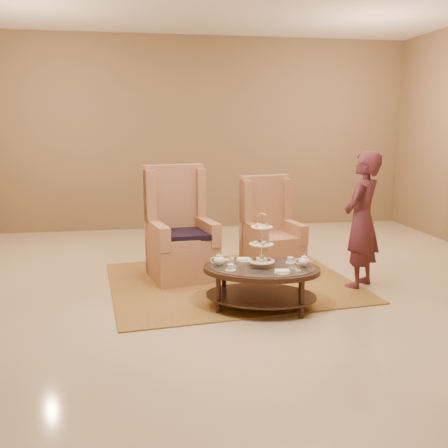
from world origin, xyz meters
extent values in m
plane|color=beige|center=(0.00, 0.00, 0.00)|extent=(8.00, 8.00, 0.00)
cube|color=silver|center=(0.00, 0.00, 0.00)|extent=(8.00, 8.00, 0.02)
cube|color=#7F6445|center=(0.00, 4.00, 1.75)|extent=(8.00, 0.04, 3.50)
cube|color=#A6803B|center=(0.03, 0.51, 0.01)|extent=(3.14, 2.71, 0.02)
cylinder|color=black|center=(-0.28, -0.50, 0.20)|extent=(0.06, 0.06, 0.40)
cylinder|color=black|center=(0.52, -0.74, 0.20)|extent=(0.06, 0.06, 0.40)
cylinder|color=black|center=(-0.16, -0.07, 0.20)|extent=(0.06, 0.06, 0.40)
cylinder|color=black|center=(0.65, -0.32, 0.20)|extent=(0.06, 0.06, 0.40)
cylinder|color=silver|center=(0.18, -0.41, 0.71)|extent=(0.01, 0.01, 0.50)
torus|color=silver|center=(0.18, -0.41, 0.96)|extent=(0.13, 0.05, 0.13)
cylinder|color=white|center=(0.18, -0.41, 0.52)|extent=(0.35, 0.35, 0.01)
cylinder|color=white|center=(0.18, -0.41, 0.70)|extent=(0.31, 0.31, 0.01)
cylinder|color=white|center=(0.18, -0.41, 0.88)|extent=(0.28, 0.28, 0.01)
cylinder|color=#BA5F6B|center=(0.26, -0.43, 0.54)|extent=(0.05, 0.05, 0.03)
cylinder|color=tan|center=(0.21, -0.33, 0.54)|extent=(0.05, 0.05, 0.03)
cylinder|color=brown|center=(0.11, -0.39, 0.54)|extent=(0.05, 0.05, 0.03)
cylinder|color=beige|center=(0.16, -0.48, 0.54)|extent=(0.05, 0.05, 0.03)
ellipsoid|color=tan|center=(0.25, -0.41, 0.72)|extent=(0.06, 0.06, 0.03)
ellipsoid|color=brown|center=(0.18, -0.34, 0.72)|extent=(0.06, 0.06, 0.03)
ellipsoid|color=beige|center=(0.12, -0.41, 0.72)|extent=(0.06, 0.06, 0.03)
ellipsoid|color=#BA5F6B|center=(0.18, -0.48, 0.72)|extent=(0.06, 0.06, 0.03)
cube|color=brown|center=(0.24, -0.39, 0.90)|extent=(0.05, 0.04, 0.02)
cube|color=beige|center=(0.17, -0.35, 0.90)|extent=(0.05, 0.04, 0.02)
cube|color=#BA5F6B|center=(0.13, -0.43, 0.90)|extent=(0.05, 0.04, 0.02)
cube|color=tan|center=(0.20, -0.47, 0.90)|extent=(0.05, 0.04, 0.02)
ellipsoid|color=white|center=(-0.25, -0.30, 0.51)|extent=(0.15, 0.15, 0.10)
cylinder|color=white|center=(-0.25, -0.30, 0.57)|extent=(0.07, 0.07, 0.01)
sphere|color=white|center=(-0.25, -0.30, 0.58)|extent=(0.03, 0.03, 0.02)
cone|color=white|center=(-0.17, -0.32, 0.52)|extent=(0.08, 0.04, 0.05)
torus|color=white|center=(-0.30, -0.28, 0.51)|extent=(0.07, 0.03, 0.07)
ellipsoid|color=white|center=(0.62, -0.49, 0.51)|extent=(0.15, 0.15, 0.10)
cylinder|color=white|center=(0.62, -0.49, 0.57)|extent=(0.07, 0.07, 0.01)
sphere|color=white|center=(0.62, -0.49, 0.58)|extent=(0.03, 0.03, 0.02)
cone|color=white|center=(0.70, -0.51, 0.52)|extent=(0.08, 0.04, 0.05)
torus|color=white|center=(0.57, -0.47, 0.51)|extent=(0.07, 0.03, 0.07)
cylinder|color=white|center=(-0.16, -0.49, 0.46)|extent=(0.14, 0.14, 0.01)
cylinder|color=white|center=(-0.16, -0.49, 0.49)|extent=(0.08, 0.08, 0.06)
torus|color=white|center=(-0.12, -0.51, 0.49)|extent=(0.04, 0.02, 0.04)
cylinder|color=white|center=(0.53, -0.32, 0.46)|extent=(0.14, 0.14, 0.01)
cylinder|color=white|center=(0.53, -0.32, 0.49)|extent=(0.08, 0.08, 0.06)
torus|color=white|center=(0.56, -0.33, 0.49)|extent=(0.04, 0.02, 0.04)
cylinder|color=white|center=(0.05, -0.16, 0.46)|extent=(0.20, 0.20, 0.01)
cube|color=beige|center=(0.05, -0.16, 0.48)|extent=(0.15, 0.11, 0.02)
cylinder|color=white|center=(0.34, -0.67, 0.46)|extent=(0.20, 0.20, 0.01)
cube|color=beige|center=(0.34, -0.67, 0.48)|extent=(0.15, 0.11, 0.02)
cylinder|color=white|center=(-0.09, -0.22, 0.49)|extent=(0.06, 0.06, 0.06)
cylinder|color=white|center=(0.51, -0.66, 0.47)|extent=(0.07, 0.07, 0.01)
cylinder|color=#BA5F6B|center=(0.51, -0.66, 0.48)|extent=(0.05, 0.05, 0.01)
cylinder|color=white|center=(0.50, -0.56, 0.47)|extent=(0.07, 0.07, 0.01)
cylinder|color=brown|center=(0.50, -0.56, 0.48)|extent=(0.05, 0.05, 0.01)
cylinder|color=white|center=(-0.13, -0.12, 0.47)|extent=(0.07, 0.07, 0.01)
cylinder|color=beige|center=(-0.13, -0.12, 0.48)|extent=(0.05, 0.05, 0.01)
cube|color=#B27854|center=(-0.55, 0.78, 0.23)|extent=(0.91, 0.91, 0.46)
cube|color=#B27854|center=(-0.54, 0.73, 0.51)|extent=(0.77, 0.77, 0.11)
cube|color=#B27854|center=(-0.62, 1.09, 0.71)|extent=(0.78, 0.31, 1.42)
cube|color=#B27854|center=(-0.93, 0.98, 1.04)|extent=(0.16, 0.26, 0.65)
cube|color=#B27854|center=(-0.29, 1.12, 1.04)|extent=(0.16, 0.26, 0.65)
cube|color=#B27854|center=(-0.84, 0.66, 0.60)|extent=(0.28, 0.70, 0.28)
cube|color=#B27854|center=(-0.23, 0.80, 0.60)|extent=(0.28, 0.70, 0.28)
cube|color=black|center=(-0.53, 0.70, 0.59)|extent=(0.64, 0.59, 0.07)
cube|color=#B27854|center=(0.66, 0.91, 0.20)|extent=(0.79, 0.79, 0.41)
cube|color=#B27854|center=(0.67, 0.86, 0.45)|extent=(0.67, 0.67, 0.10)
cube|color=#B27854|center=(0.61, 1.19, 0.63)|extent=(0.69, 0.26, 1.25)
cube|color=#B27854|center=(0.33, 1.09, 0.92)|extent=(0.13, 0.23, 0.58)
cube|color=#B27854|center=(0.90, 1.20, 0.92)|extent=(0.13, 0.23, 0.58)
cube|color=#B27854|center=(0.39, 0.81, 0.53)|extent=(0.23, 0.62, 0.25)
cube|color=#B27854|center=(0.94, 0.91, 0.53)|extent=(0.23, 0.62, 0.25)
imported|color=#52232D|center=(1.52, 0.12, 0.81)|extent=(0.70, 0.69, 1.62)
camera|label=1|loc=(-1.02, -5.31, 1.91)|focal=40.00mm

